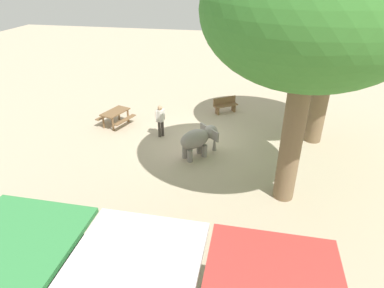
{
  "coord_description": "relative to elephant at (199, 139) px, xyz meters",
  "views": [
    {
      "loc": [
        -2.46,
        13.64,
        7.44
      ],
      "look_at": [
        -0.06,
        1.7,
        0.8
      ],
      "focal_mm": 30.81,
      "sensor_mm": 36.0,
      "label": 1
    }
  ],
  "objects": [
    {
      "name": "ground_plane",
      "position": [
        0.26,
        -1.25,
        -0.84
      ],
      "size": [
        60.0,
        60.0,
        0.0
      ],
      "primitive_type": "plane",
      "color": "#BAA88C"
    },
    {
      "name": "feed_bucket",
      "position": [
        0.62,
        -1.2,
        -0.68
      ],
      "size": [
        0.36,
        0.36,
        0.32
      ],
      "primitive_type": "cylinder",
      "color": "gray",
      "rests_on": "ground_plane"
    },
    {
      "name": "person_handler",
      "position": [
        2.13,
        -1.49,
        0.11
      ],
      "size": [
        0.36,
        0.42,
        1.62
      ],
      "rotation": [
        0.0,
        0.0,
        2.46
      ],
      "color": "#3F3833",
      "rests_on": "ground_plane"
    },
    {
      "name": "elephant",
      "position": [
        0.0,
        0.0,
        0.0
      ],
      "size": [
        1.76,
        1.77,
        1.31
      ],
      "rotation": [
        0.0,
        0.0,
        3.94
      ],
      "color": "gray",
      "rests_on": "ground_plane"
    },
    {
      "name": "market_stall_green",
      "position": [
        2.35,
        8.22,
        0.3
      ],
      "size": [
        2.5,
        2.5,
        2.52
      ],
      "color": "#59514C",
      "rests_on": "ground_plane"
    },
    {
      "name": "picnic_table_near",
      "position": [
        4.81,
        -2.28,
        -0.25
      ],
      "size": [
        1.87,
        1.88,
        0.78
      ],
      "rotation": [
        0.0,
        0.0,
        1.26
      ],
      "color": "brown",
      "rests_on": "ground_plane"
    },
    {
      "name": "wooden_bench",
      "position": [
        -0.61,
        -5.11,
        -0.37
      ],
      "size": [
        1.38,
        1.13,
        0.88
      ],
      "rotation": [
        0.0,
        0.0,
        0.61
      ],
      "color": "brown",
      "rests_on": "ground_plane"
    },
    {
      "name": "shade_tree_secondary",
      "position": [
        -5.11,
        -2.54,
        5.11
      ],
      "size": [
        6.31,
        5.79,
        8.24
      ],
      "color": "brown",
      "rests_on": "ground_plane"
    },
    {
      "name": "shade_tree_main",
      "position": [
        -3.55,
        2.25,
        5.45
      ],
      "size": [
        6.29,
        5.77,
        8.58
      ],
      "color": "brown",
      "rests_on": "ground_plane"
    }
  ]
}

